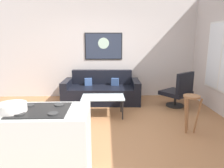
{
  "coord_description": "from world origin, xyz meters",
  "views": [
    {
      "loc": [
        0.01,
        -3.59,
        1.7
      ],
      "look_at": [
        0.14,
        0.9,
        0.7
      ],
      "focal_mm": 32.69,
      "sensor_mm": 36.0,
      "label": 1
    }
  ],
  "objects_px": {
    "mixing_bowl": "(12,108)",
    "wall_painting": "(104,46)",
    "bar_stool": "(191,105)",
    "coffee_table": "(103,98)",
    "armchair": "(179,91)",
    "couch": "(101,92)"
  },
  "relations": [
    {
      "from": "mixing_bowl",
      "to": "wall_painting",
      "type": "relative_size",
      "value": 0.28
    },
    {
      "from": "bar_stool",
      "to": "wall_painting",
      "type": "height_order",
      "value": "wall_painting"
    },
    {
      "from": "bar_stool",
      "to": "mixing_bowl",
      "type": "distance_m",
      "value": 2.93
    },
    {
      "from": "bar_stool",
      "to": "wall_painting",
      "type": "distance_m",
      "value": 3.12
    },
    {
      "from": "coffee_table",
      "to": "armchair",
      "type": "distance_m",
      "value": 1.97
    },
    {
      "from": "couch",
      "to": "wall_painting",
      "type": "bearing_deg",
      "value": 83.96
    },
    {
      "from": "armchair",
      "to": "coffee_table",
      "type": "bearing_deg",
      "value": -163.91
    },
    {
      "from": "coffee_table",
      "to": "mixing_bowl",
      "type": "relative_size",
      "value": 3.14
    },
    {
      "from": "coffee_table",
      "to": "mixing_bowl",
      "type": "height_order",
      "value": "mixing_bowl"
    },
    {
      "from": "mixing_bowl",
      "to": "wall_painting",
      "type": "distance_m",
      "value": 4.04
    },
    {
      "from": "coffee_table",
      "to": "bar_stool",
      "type": "distance_m",
      "value": 1.84
    },
    {
      "from": "armchair",
      "to": "wall_painting",
      "type": "distance_m",
      "value": 2.42
    },
    {
      "from": "coffee_table",
      "to": "bar_stool",
      "type": "relative_size",
      "value": 1.33
    },
    {
      "from": "couch",
      "to": "armchair",
      "type": "distance_m",
      "value": 2.02
    },
    {
      "from": "wall_painting",
      "to": "bar_stool",
      "type": "bearing_deg",
      "value": -57.24
    },
    {
      "from": "couch",
      "to": "bar_stool",
      "type": "bearing_deg",
      "value": -49.03
    },
    {
      "from": "coffee_table",
      "to": "bar_stool",
      "type": "xyz_separation_m",
      "value": [
        1.61,
        -0.88,
        0.12
      ]
    },
    {
      "from": "bar_stool",
      "to": "mixing_bowl",
      "type": "xyz_separation_m",
      "value": [
        -2.53,
        -1.41,
        0.46
      ]
    },
    {
      "from": "coffee_table",
      "to": "wall_painting",
      "type": "relative_size",
      "value": 0.87
    },
    {
      "from": "coffee_table",
      "to": "bar_stool",
      "type": "bearing_deg",
      "value": -28.58
    },
    {
      "from": "armchair",
      "to": "wall_painting",
      "type": "xyz_separation_m",
      "value": [
        -1.89,
        1.07,
        1.07
      ]
    },
    {
      "from": "armchair",
      "to": "wall_painting",
      "type": "height_order",
      "value": "wall_painting"
    }
  ]
}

